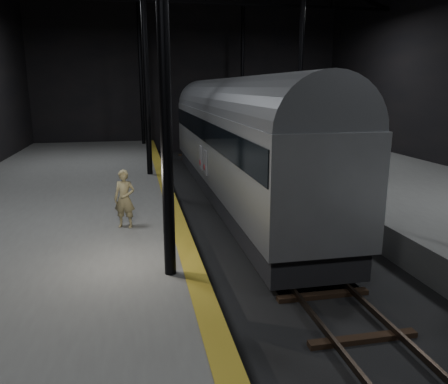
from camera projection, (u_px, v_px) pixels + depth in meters
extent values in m
plane|color=black|center=(274.00, 243.00, 14.80)|extent=(44.00, 44.00, 0.00)
cube|color=#52524F|center=(38.00, 245.00, 13.22)|extent=(9.00, 43.80, 1.00)
cube|color=olive|center=(177.00, 221.00, 13.93)|extent=(0.50, 43.80, 0.01)
cube|color=#3F3328|center=(253.00, 240.00, 14.62)|extent=(0.08, 43.00, 0.14)
cube|color=#3F3328|center=(294.00, 237.00, 14.90)|extent=(0.08, 43.00, 0.14)
cube|color=black|center=(274.00, 241.00, 14.79)|extent=(2.40, 42.00, 0.12)
cylinder|color=black|center=(163.00, 44.00, 8.84)|extent=(0.26, 0.26, 10.00)
cylinder|color=black|center=(146.00, 68.00, 20.27)|extent=(0.26, 0.26, 10.00)
cylinder|color=black|center=(300.00, 70.00, 21.75)|extent=(0.26, 0.26, 10.00)
cylinder|color=black|center=(141.00, 75.00, 31.69)|extent=(0.26, 0.26, 10.00)
cylinder|color=black|center=(242.00, 76.00, 33.18)|extent=(0.26, 0.26, 10.00)
cube|color=black|center=(205.00, 3.00, 25.78)|extent=(23.60, 0.15, 0.18)
cube|color=#96999E|center=(234.00, 144.00, 20.01)|extent=(2.96, 20.39, 3.06)
cube|color=black|center=(234.00, 185.00, 20.46)|extent=(2.70, 19.98, 0.87)
cube|color=black|center=(234.00, 129.00, 19.84)|extent=(3.02, 20.09, 0.92)
cylinder|color=slate|center=(234.00, 110.00, 19.65)|extent=(2.90, 20.19, 2.90)
cube|color=black|center=(284.00, 245.00, 13.75)|extent=(1.84, 2.24, 0.36)
cube|color=black|center=(209.00, 166.00, 27.34)|extent=(1.84, 2.24, 0.36)
cube|color=silver|center=(205.00, 162.00, 18.88)|extent=(0.04, 0.76, 1.07)
cube|color=silver|center=(201.00, 158.00, 20.05)|extent=(0.04, 0.76, 1.07)
cylinder|color=#AE151F|center=(204.00, 167.00, 19.11)|extent=(0.03, 0.27, 0.27)
cylinder|color=#AE151F|center=(200.00, 163.00, 20.28)|extent=(0.03, 0.27, 0.27)
imported|color=#908358|center=(125.00, 199.00, 13.12)|extent=(0.75, 0.61, 1.77)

